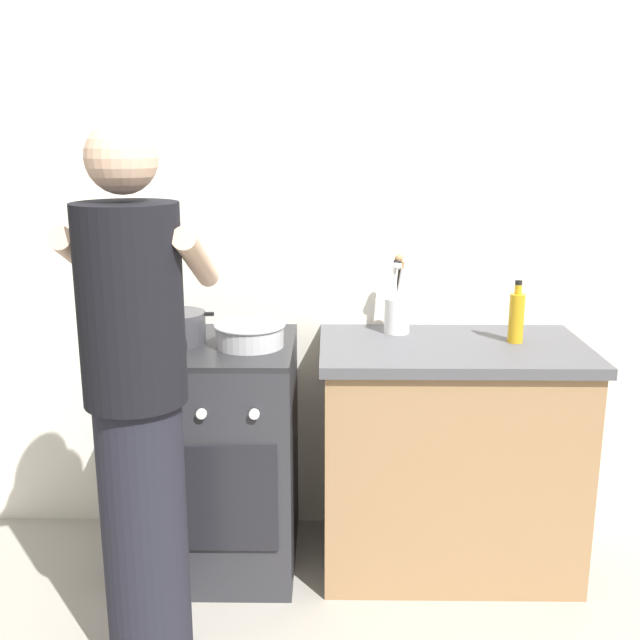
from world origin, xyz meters
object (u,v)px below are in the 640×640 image
pot (177,327)px  oil_bottle (516,317)px  mixing_bowl (250,334)px  utensil_crock (397,310)px  stove_range (218,455)px  person (138,413)px

pot → oil_bottle: bearing=1.0°
pot → mixing_bowl: (0.28, -0.05, -0.01)m
utensil_crock → oil_bottle: 0.46m
mixing_bowl → stove_range: bearing=167.3°
utensil_crock → person: bearing=-136.7°
pot → oil_bottle: (1.28, 0.02, 0.04)m
mixing_bowl → person: bearing=-115.0°
stove_range → pot: 0.53m
stove_range → utensil_crock: 0.90m
mixing_bowl → utensil_crock: size_ratio=0.85×
stove_range → oil_bottle: 1.26m
utensil_crock → person: 1.15m
oil_bottle → stove_range: bearing=-178.2°
pot → person: person is taller
oil_bottle → person: (-1.27, -0.65, -0.14)m
person → utensil_crock: bearing=43.3°
stove_range → mixing_bowl: size_ratio=3.40×
mixing_bowl → utensil_crock: 0.60m
stove_range → person: person is taller
oil_bottle → person: person is taller
pot → mixing_bowl: pot is taller
oil_bottle → mixing_bowl: bearing=-176.1°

